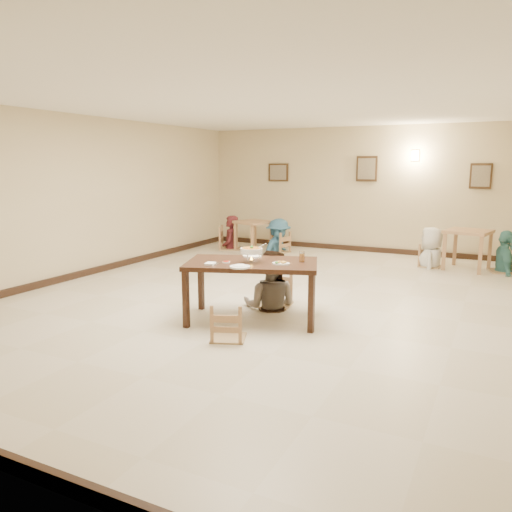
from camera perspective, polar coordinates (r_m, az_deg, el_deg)
The scene contains 31 objects.
floor at distance 7.93m, azimuth 2.58°, elevation -4.87°, with size 10.00×10.00×0.00m, color beige.
ceiling at distance 7.71m, azimuth 2.77°, elevation 17.18°, with size 10.00×10.00×0.00m, color white.
wall_back at distance 12.42m, azimuth 12.04°, elevation 7.42°, with size 10.00×10.00×0.00m, color beige.
wall_left at distance 9.98m, azimuth -19.02°, elevation 6.44°, with size 10.00×10.00×0.00m, color beige.
baseboard_back at distance 12.54m, azimuth 11.76°, elevation 0.83°, with size 8.00×0.06×0.12m, color black.
baseboard_left at distance 10.14m, azimuth -18.43°, elevation -1.70°, with size 0.06×10.00×0.12m, color black.
picture_a at distance 13.08m, azimuth 2.56°, elevation 9.52°, with size 0.55×0.04×0.45m.
picture_b at distance 12.34m, azimuth 12.54°, elevation 9.71°, with size 0.50×0.04×0.60m.
picture_c at distance 11.99m, azimuth 24.30°, elevation 8.32°, with size 0.45×0.04×0.55m.
wall_sconce at distance 12.12m, azimuth 17.74°, elevation 10.88°, with size 0.16×0.05×0.22m, color #FFD88C.
main_table at distance 6.68m, azimuth -0.47°, elevation -1.34°, with size 1.95×1.49×0.81m.
chair_far at distance 7.44m, azimuth 2.24°, elevation -2.04°, with size 0.46×0.46×0.98m.
chair_near at distance 6.02m, azimuth -3.21°, elevation -5.55°, with size 0.41×0.41×0.87m.
main_diner at distance 7.26m, azimuth 1.65°, elevation 0.65°, with size 0.83×0.65×1.72m, color gray.
curry_warmer at distance 6.60m, azimuth -0.53°, elevation 0.61°, with size 0.33×0.29×0.26m.
rice_plate_far at distance 6.99m, azimuth -0.45°, elevation -0.01°, with size 0.28×0.28×0.06m.
rice_plate_near at distance 6.27m, azimuth -1.85°, elevation -1.22°, with size 0.26×0.26×0.06m.
fried_plate at distance 6.48m, azimuth 2.86°, elevation -0.81°, with size 0.23×0.23×0.05m.
chili_dish at distance 6.59m, azimuth -3.44°, elevation -0.69°, with size 0.10×0.10×0.02m.
napkin_cutlery at distance 6.47m, azimuth -5.22°, elevation -0.89°, with size 0.17×0.24×0.03m.
drink_glass at distance 6.67m, azimuth 5.27°, elevation -0.11°, with size 0.07×0.07×0.14m.
bg_table_left at distance 12.22m, azimuth -0.27°, elevation 3.40°, with size 0.97×0.97×0.75m.
bg_table_right at distance 10.86m, azimuth 23.09°, elevation 2.02°, with size 0.96×0.96×0.81m.
bg_chair_ll at distance 12.49m, azimuth -2.96°, elevation 3.25°, with size 0.51×0.51×1.10m.
bg_chair_lr at distance 12.03m, azimuth 2.59°, elevation 2.65°, with size 0.45×0.45×0.96m.
bg_chair_rl at distance 10.93m, azimuth 19.42°, elevation 1.14°, with size 0.42×0.42×0.90m.
bg_chair_rr at distance 10.93m, azimuth 26.64°, elevation 1.12°, with size 0.51×0.51×1.08m.
bg_diner_a at distance 12.45m, azimuth -2.97°, elevation 4.64°, with size 0.62×0.41×1.70m, color #531B21.
bg_diner_b at distance 11.99m, azimuth 2.60°, elevation 4.29°, with size 1.06×0.61×1.64m, color teal.
bg_diner_c at distance 10.88m, azimuth 19.54°, elevation 3.13°, with size 0.81×0.53×1.66m, color silver.
bg_diner_d at distance 10.89m, azimuth 26.76°, elevation 2.63°, with size 0.97×0.40×1.66m, color teal.
Camera 1 is at (3.07, -7.02, 2.07)m, focal length 35.00 mm.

